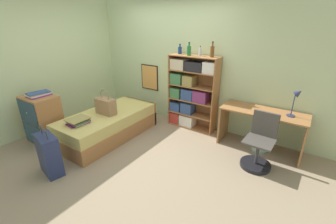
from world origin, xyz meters
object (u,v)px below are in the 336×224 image
at_px(bed, 109,125).
at_px(suitcase, 49,155).
at_px(dresser, 43,119).
at_px(handbag, 106,106).
at_px(bookcase, 189,92).
at_px(book_stack_on_bed, 78,121).
at_px(bottle_green, 180,50).
at_px(desk, 262,122).
at_px(desk_chair, 258,150).
at_px(magazine_pile_on_dresser, 38,94).
at_px(bottle_clear, 200,52).
at_px(bottle_brown, 189,50).
at_px(desk_lamp, 297,97).
at_px(waste_bin, 260,143).
at_px(bottle_blue, 212,51).

height_order(bed, suitcase, suitcase).
bearing_deg(dresser, handbag, 41.85).
distance_m(handbag, bookcase, 1.69).
xyz_separation_m(book_stack_on_bed, bottle_green, (0.85, 1.94, 1.04)).
relative_size(dresser, desk, 0.64).
bearing_deg(desk_chair, book_stack_on_bed, -155.77).
distance_m(magazine_pile_on_dresser, desk_chair, 3.86).
bearing_deg(bottle_clear, book_stack_on_bed, -124.32).
bearing_deg(bottle_brown, desk_lamp, -1.69).
bearing_deg(bookcase, desk, -4.14).
relative_size(bottle_green, waste_bin, 0.73).
xyz_separation_m(handbag, bottle_green, (0.79, 1.36, 0.94)).
distance_m(dresser, bottle_clear, 3.19).
relative_size(suitcase, desk_chair, 0.87).
relative_size(bed, desk, 1.38).
bearing_deg(book_stack_on_bed, desk, 34.17).
xyz_separation_m(bed, bottle_blue, (1.51, 1.30, 1.38)).
distance_m(bottle_blue, waste_bin, 1.87).
distance_m(bookcase, bottle_blue, 0.95).
bearing_deg(handbag, suitcase, -83.44).
bearing_deg(desk, handbag, -154.85).
height_order(bottle_blue, desk_chair, bottle_blue).
relative_size(dresser, bottle_green, 4.53).
relative_size(suitcase, desk_lamp, 1.59).
bearing_deg(book_stack_on_bed, waste_bin, 32.94).
distance_m(bottle_clear, desk_chair, 2.05).
bearing_deg(bottle_green, handbag, -120.05).
xyz_separation_m(bottle_blue, waste_bin, (1.11, -0.19, -1.49)).
bearing_deg(bottle_clear, desk_lamp, -4.00).
xyz_separation_m(handbag, desk_chair, (2.67, 0.65, -0.37)).
height_order(magazine_pile_on_dresser, bottle_blue, bottle_blue).
xyz_separation_m(bookcase, waste_bin, (1.55, -0.16, -0.64)).
bearing_deg(handbag, bottle_green, 59.95).
relative_size(bookcase, desk, 1.09).
bearing_deg(bottle_brown, desk_chair, -20.86).
xyz_separation_m(bookcase, desk_lamp, (1.94, -0.10, 0.27)).
height_order(bed, bookcase, bookcase).
bearing_deg(magazine_pile_on_dresser, bottle_green, 51.85).
distance_m(magazine_pile_on_dresser, bookcase, 2.82).
distance_m(bottle_green, desk_lamp, 2.28).
bearing_deg(waste_bin, handbag, -156.20).
xyz_separation_m(suitcase, waste_bin, (2.46, 2.41, -0.18)).
height_order(suitcase, desk_lamp, desk_lamp).
distance_m(book_stack_on_bed, desk_chair, 3.01).
bearing_deg(suitcase, bed, 97.06).
xyz_separation_m(bottle_brown, desk, (1.52, -0.07, -1.09)).
bearing_deg(handbag, bed, 113.86).
distance_m(bottle_brown, desk, 1.87).
relative_size(bottle_green, desk, 0.14).
height_order(bottle_brown, bottle_blue, bottle_blue).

